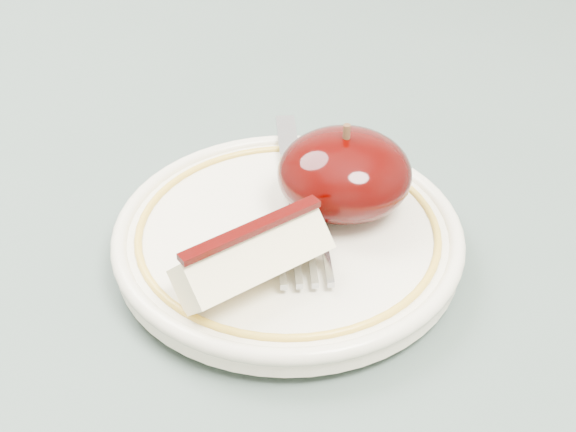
{
  "coord_description": "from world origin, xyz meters",
  "views": [
    {
      "loc": [
        0.02,
        -0.36,
        1.04
      ],
      "look_at": [
        0.02,
        -0.01,
        0.78
      ],
      "focal_mm": 50.0,
      "sensor_mm": 36.0,
      "label": 1
    }
  ],
  "objects_px": {
    "table": "(261,346)",
    "apple_half": "(344,174)",
    "fork": "(295,196)",
    "plate": "(288,236)"
  },
  "relations": [
    {
      "from": "table",
      "to": "apple_half",
      "type": "distance_m",
      "value": 0.14
    },
    {
      "from": "table",
      "to": "fork",
      "type": "bearing_deg",
      "value": 29.94
    },
    {
      "from": "table",
      "to": "apple_half",
      "type": "relative_size",
      "value": 12.07
    },
    {
      "from": "plate",
      "to": "apple_half",
      "type": "xyz_separation_m",
      "value": [
        0.03,
        0.02,
        0.03
      ]
    },
    {
      "from": "apple_half",
      "to": "fork",
      "type": "distance_m",
      "value": 0.03
    },
    {
      "from": "plate",
      "to": "apple_half",
      "type": "height_order",
      "value": "apple_half"
    },
    {
      "from": "apple_half",
      "to": "fork",
      "type": "relative_size",
      "value": 0.46
    },
    {
      "from": "table",
      "to": "fork",
      "type": "xyz_separation_m",
      "value": [
        0.02,
        0.01,
        0.11
      ]
    },
    {
      "from": "plate",
      "to": "fork",
      "type": "bearing_deg",
      "value": 81.66
    },
    {
      "from": "table",
      "to": "fork",
      "type": "relative_size",
      "value": 5.51
    }
  ]
}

